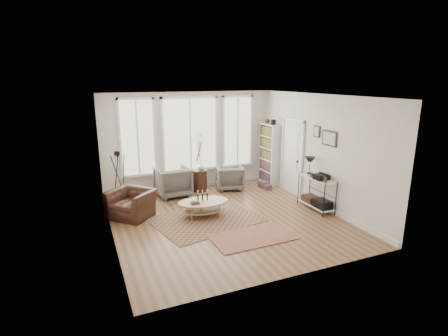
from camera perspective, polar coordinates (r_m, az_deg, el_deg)
name	(u,v)px	position (r m, az deg, el deg)	size (l,w,h in m)	color
room	(226,161)	(8.05, 0.40, 1.18)	(5.50, 5.54, 2.90)	#8D6745
bay_window	(190,136)	(10.49, -5.52, 5.24)	(4.14, 0.12, 2.24)	#D5BC87
door	(292,155)	(10.29, 11.05, 2.10)	(0.09, 1.06, 2.22)	silver
bookcase	(269,154)	(11.14, 7.38, 2.32)	(0.31, 0.85, 2.06)	white
low_shelf	(316,190)	(9.21, 14.86, -3.52)	(0.38, 1.08, 1.30)	white
wall_art	(326,136)	(9.03, 16.31, 4.97)	(0.04, 0.88, 0.44)	black
rug_main	(207,219)	(8.43, -2.87, -8.37)	(2.42, 1.82, 0.01)	brown
rug_runner	(252,237)	(7.56, 4.65, -11.14)	(1.75, 0.97, 0.01)	maroon
coffee_table	(203,205)	(8.52, -3.43, -5.99)	(1.27, 0.85, 0.57)	tan
armchair_left	(173,182)	(10.05, -8.36, -2.21)	(0.90, 0.92, 0.84)	#62625E
armchair_right	(230,177)	(10.57, 0.91, -1.55)	(0.77, 0.79, 0.72)	#62625E
side_table	(200,163)	(10.27, -4.02, 0.87)	(0.43, 0.43, 1.81)	#381E13
vase	(201,166)	(10.32, -3.74, 0.33)	(0.23, 0.23, 0.24)	silver
accent_chair	(131,204)	(8.78, -14.89, -5.63)	(0.89, 1.02, 0.66)	#381E13
tripod_camera	(119,180)	(9.61, -16.71, -1.94)	(0.51, 0.51, 1.44)	black
book_stack_near	(264,184)	(10.85, 6.48, -2.69)	(0.23, 0.30, 0.19)	maroon
book_stack_far	(267,187)	(10.66, 7.08, -3.10)	(0.19, 0.24, 0.16)	maroon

